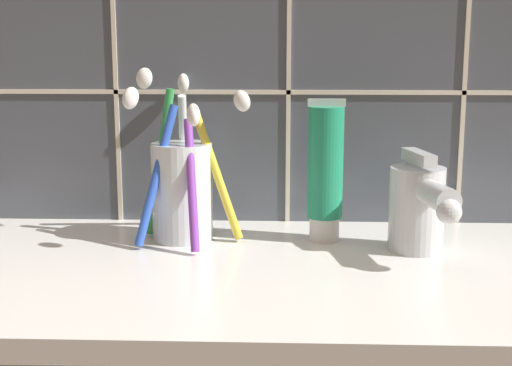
% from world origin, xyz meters
% --- Properties ---
extents(sink_counter, '(0.79, 0.35, 0.02)m').
position_xyz_m(sink_counter, '(0.00, 0.00, 0.01)').
color(sink_counter, silver).
rests_on(sink_counter, ground).
extents(tile_wall_backsplash, '(0.89, 0.02, 0.45)m').
position_xyz_m(tile_wall_backsplash, '(0.00, 0.18, 0.23)').
color(tile_wall_backsplash, '#4C515B').
rests_on(tile_wall_backsplash, ground).
extents(toothbrush_cup, '(0.13, 0.16, 0.18)m').
position_xyz_m(toothbrush_cup, '(-0.09, 0.09, 0.08)').
color(toothbrush_cup, silver).
rests_on(toothbrush_cup, sink_counter).
extents(toothpaste_tube, '(0.04, 0.04, 0.15)m').
position_xyz_m(toothpaste_tube, '(0.06, 0.09, 0.09)').
color(toothpaste_tube, white).
rests_on(toothpaste_tube, sink_counter).
extents(sink_faucet, '(0.05, 0.12, 0.10)m').
position_xyz_m(sink_faucet, '(0.15, 0.05, 0.07)').
color(sink_faucet, silver).
rests_on(sink_faucet, sink_counter).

